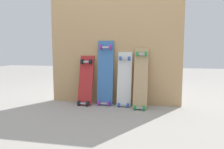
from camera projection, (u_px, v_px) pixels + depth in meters
ground_plane at (113, 104)px, 3.01m from camera, size 12.00×12.00×0.00m
plywood_wall_panel at (114, 45)px, 2.99m from camera, size 1.80×0.04×1.61m
skateboard_red at (86, 83)px, 2.99m from camera, size 0.19×0.25×0.72m
skateboard_blue at (105, 75)px, 2.97m from camera, size 0.21×0.19×0.92m
skateboard_white at (124, 82)px, 2.91m from camera, size 0.19×0.20×0.78m
skateboard_natural at (141, 81)px, 2.81m from camera, size 0.18×0.30×0.83m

